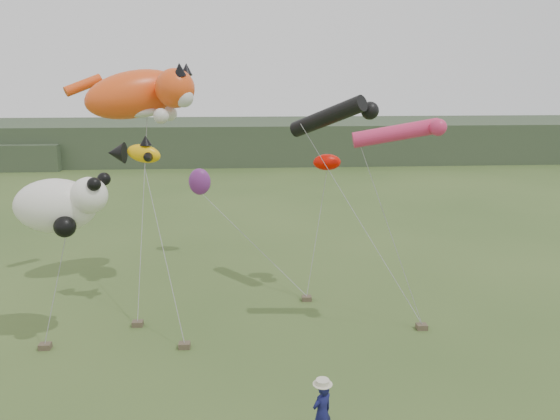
# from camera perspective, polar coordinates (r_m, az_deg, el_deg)

# --- Properties ---
(ground) EXTENTS (120.00, 120.00, 0.00)m
(ground) POSITION_cam_1_polar(r_m,az_deg,el_deg) (16.25, -3.02, -19.95)
(ground) COLOR #385123
(ground) RESTS_ON ground
(headland) EXTENTS (90.00, 13.00, 4.00)m
(headland) POSITION_cam_1_polar(r_m,az_deg,el_deg) (58.65, -6.66, 7.14)
(headland) COLOR #2D3D28
(headland) RESTS_ON ground
(festival_attendant) EXTENTS (0.73, 0.68, 1.68)m
(festival_attendant) POSITION_cam_1_polar(r_m,az_deg,el_deg) (14.61, 4.40, -20.37)
(festival_attendant) COLOR #131548
(festival_attendant) RESTS_ON ground
(sandbag_anchors) EXTENTS (13.60, 3.99, 0.20)m
(sandbag_anchors) POSITION_cam_1_polar(r_m,az_deg,el_deg) (20.44, -5.86, -12.04)
(sandbag_anchors) COLOR brown
(sandbag_anchors) RESTS_ON ground
(cat_kite) EXTENTS (5.54, 3.75, 2.55)m
(cat_kite) POSITION_cam_1_polar(r_m,az_deg,el_deg) (23.18, -14.04, 11.71)
(cat_kite) COLOR #EF4C16
(cat_kite) RESTS_ON ground
(fish_kite) EXTENTS (2.10, 1.39, 1.11)m
(fish_kite) POSITION_cam_1_polar(r_m,az_deg,el_deg) (20.99, -15.04, 5.81)
(fish_kite) COLOR #EFAD08
(fish_kite) RESTS_ON ground
(tube_kites) EXTENTS (4.71, 5.97, 1.82)m
(tube_kites) POSITION_cam_1_polar(r_m,az_deg,el_deg) (20.62, 7.91, 9.22)
(tube_kites) COLOR black
(tube_kites) RESTS_ON ground
(panda_kite) EXTENTS (3.17, 2.05, 1.97)m
(panda_kite) POSITION_cam_1_polar(r_m,az_deg,el_deg) (19.33, -21.92, 0.52)
(panda_kite) COLOR white
(panda_kite) RESTS_ON ground
(misc_kites) EXTENTS (6.77, 5.39, 2.69)m
(misc_kites) POSITION_cam_1_polar(r_m,az_deg,el_deg) (25.76, -4.63, 3.55)
(misc_kites) COLOR red
(misc_kites) RESTS_ON ground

